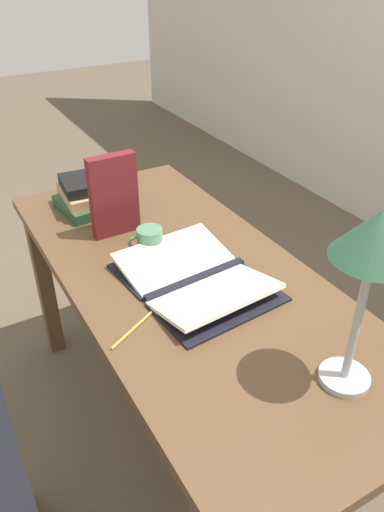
{
  "coord_description": "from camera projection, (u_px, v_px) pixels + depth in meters",
  "views": [
    {
      "loc": [
        1.05,
        -0.59,
        1.57
      ],
      "look_at": [
        0.03,
        -0.0,
        0.81
      ],
      "focal_mm": 35.0,
      "sensor_mm": 36.0,
      "label": 1
    }
  ],
  "objects": [
    {
      "name": "ground_plane",
      "position": [
        188.0,
        434.0,
        1.86
      ],
      "size": [
        12.0,
        12.0,
        0.0
      ],
      "primitive_type": "plane",
      "color": "brown"
    },
    {
      "name": "reading_desk",
      "position": [
        187.0,
        300.0,
        1.52
      ],
      "size": [
        1.52,
        0.67,
        0.73
      ],
      "color": "brown",
      "rests_on": "ground_plane"
    },
    {
      "name": "open_book",
      "position": [
        195.0,
        278.0,
        1.42
      ],
      "size": [
        0.46,
        0.38,
        0.05
      ],
      "rotation": [
        0.0,
        0.0,
        0.08
      ],
      "color": "black",
      "rests_on": "reading_desk"
    },
    {
      "name": "book_stack_tall",
      "position": [
        94.0,
        193.0,
        1.8
      ],
      "size": [
        0.23,
        0.27,
        0.12
      ],
      "color": "#234C2D",
      "rests_on": "reading_desk"
    },
    {
      "name": "book_standing_upright",
      "position": [
        114.0,
        196.0,
        1.59
      ],
      "size": [
        0.04,
        0.16,
        0.27
      ],
      "rotation": [
        0.0,
        0.0,
        0.01
      ],
      "color": "maroon",
      "rests_on": "reading_desk"
    },
    {
      "name": "reading_lamp",
      "position": [
        374.0,
        249.0,
        0.93
      ],
      "size": [
        0.17,
        0.17,
        0.43
      ],
      "color": "#ADADB2",
      "rests_on": "reading_desk"
    },
    {
      "name": "coffee_mug",
      "position": [
        150.0,
        241.0,
        1.54
      ],
      "size": [
        0.08,
        0.11,
        0.08
      ],
      "rotation": [
        0.0,
        0.0,
        4.4
      ],
      "color": "#4C7F5B",
      "rests_on": "reading_desk"
    },
    {
      "name": "pencil",
      "position": [
        133.0,
        329.0,
        1.26
      ],
      "size": [
        0.09,
        0.15,
        0.01
      ],
      "rotation": [
        0.0,
        0.0,
        0.49
      ],
      "color": "gold",
      "rests_on": "reading_desk"
    }
  ]
}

